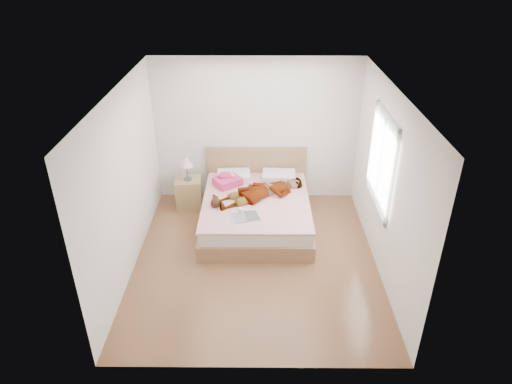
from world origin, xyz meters
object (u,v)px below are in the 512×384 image
at_px(phone, 232,174).
at_px(towel, 227,180).
at_px(coffee_mug, 241,210).
at_px(magazine, 246,217).
at_px(nightstand, 189,191).
at_px(woman, 261,189).
at_px(plush_toy, 216,202).
at_px(bed, 256,209).

relative_size(phone, towel, 0.17).
relative_size(towel, coffee_mug, 4.80).
height_order(magazine, nightstand, nightstand).
bearing_deg(magazine, woman, 71.35).
xyz_separation_m(phone, coffee_mug, (0.18, -0.97, -0.14)).
distance_m(woman, magazine, 0.76).
height_order(phone, plush_toy, phone).
distance_m(phone, magazine, 1.15).
xyz_separation_m(towel, coffee_mug, (0.27, -0.93, -0.05)).
distance_m(phone, coffee_mug, 1.00).
relative_size(magazine, coffee_mug, 4.45).
xyz_separation_m(coffee_mug, plush_toy, (-0.41, 0.22, 0.03)).
relative_size(woman, coffee_mug, 14.31).
relative_size(towel, nightstand, 0.56).
xyz_separation_m(bed, coffee_mug, (-0.23, -0.51, 0.28)).
height_order(woman, magazine, woman).
xyz_separation_m(bed, nightstand, (-1.21, 0.53, 0.05)).
bearing_deg(woman, coffee_mug, -57.55).
bearing_deg(nightstand, coffee_mug, -47.04).
height_order(phone, nightstand, nightstand).
bearing_deg(phone, woman, -67.25).
relative_size(bed, plush_toy, 8.17).
height_order(towel, coffee_mug, towel).
distance_m(plush_toy, nightstand, 1.04).
height_order(phone, bed, bed).
bearing_deg(plush_toy, coffee_mug, -27.65).
xyz_separation_m(towel, nightstand, (-0.70, 0.12, -0.28)).
bearing_deg(magazine, nightstand, 131.61).
bearing_deg(phone, nightstand, 146.14).
height_order(woman, plush_toy, woman).
distance_m(towel, plush_toy, 0.73).
relative_size(phone, magazine, 0.19).
bearing_deg(magazine, bed, 76.51).
bearing_deg(towel, coffee_mug, -73.58).
distance_m(magazine, coffee_mug, 0.16).
distance_m(phone, plush_toy, 0.80).
xyz_separation_m(magazine, plush_toy, (-0.49, 0.35, 0.06)).
bearing_deg(bed, magazine, -103.49).
distance_m(woman, phone, 0.64).
xyz_separation_m(bed, plush_toy, (-0.64, -0.30, 0.31)).
xyz_separation_m(phone, magazine, (0.26, -1.11, -0.17)).
relative_size(coffee_mug, nightstand, 0.12).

